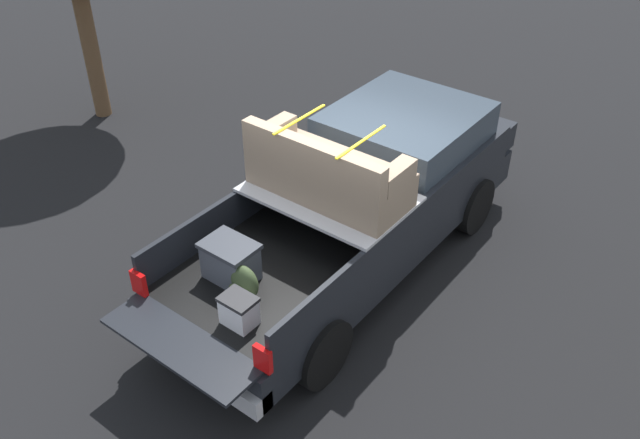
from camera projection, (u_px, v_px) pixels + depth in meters
name	position (u px, v px, depth m)	size (l,w,h in m)	color
ground_plane	(347.00, 265.00, 9.03)	(40.00, 40.00, 0.00)	black
pickup_truck	(365.00, 195.00, 8.70)	(6.05, 2.06, 2.23)	black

